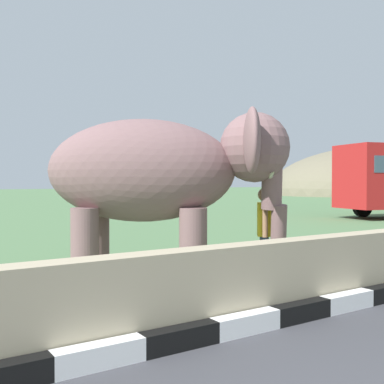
# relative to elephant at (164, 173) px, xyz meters

# --- Properties ---
(striped_curb) EXTENTS (16.20, 0.20, 0.24)m
(striped_curb) POSITION_rel_elephant_xyz_m (-1.75, -2.58, -1.78)
(striped_curb) COLOR white
(striped_curb) RESTS_ON ground_plane
(barrier_parapet) EXTENTS (28.00, 0.36, 1.00)m
(barrier_parapet) POSITION_rel_elephant_xyz_m (0.60, -2.28, -1.40)
(barrier_parapet) COLOR tan
(barrier_parapet) RESTS_ON ground_plane
(elephant) EXTENTS (3.95, 3.57, 2.92)m
(elephant) POSITION_rel_elephant_xyz_m (0.00, 0.00, 0.00)
(elephant) COLOR #7E5C5D
(elephant) RESTS_ON ground_plane
(person_handler) EXTENTS (0.47, 0.55, 1.66)m
(person_handler) POSITION_rel_elephant_xyz_m (1.69, -0.59, -0.98)
(person_handler) COLOR navy
(person_handler) RESTS_ON ground_plane
(hill_east) EXTENTS (34.52, 27.61, 13.38)m
(hill_east) POSITION_rel_elephant_xyz_m (53.60, 32.56, -1.90)
(hill_east) COLOR #746C55
(hill_east) RESTS_ON ground_plane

